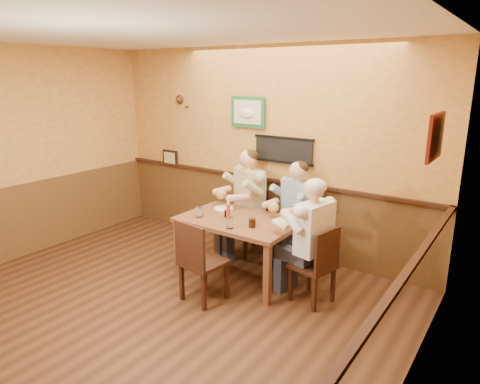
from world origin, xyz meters
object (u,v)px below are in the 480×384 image
Objects in this scene: chair_back_left at (249,221)px; diner_white_elder at (313,248)px; diner_tan_shirt at (250,208)px; chair_back_right at (297,234)px; salt_shaker at (227,212)px; chair_right_end at (313,264)px; cola_tumbler at (252,223)px; pepper_shaker at (226,214)px; water_glass_left at (199,212)px; hot_sauce_bottle at (228,211)px; chair_near_side at (204,260)px; dining_table at (239,226)px; diner_blue_polo at (298,220)px; water_glass_mid at (230,223)px.

diner_white_elder is (1.30, -0.73, 0.16)m from chair_back_left.
chair_back_left is 0.20m from diner_tan_shirt.
salt_shaker is (-0.61, -0.69, 0.36)m from chair_back_right.
chair_right_end is 0.80m from cola_tumbler.
pepper_shaker is at bearing -110.69° from chair_back_right.
hot_sauce_bottle is (0.32, 0.15, 0.04)m from water_glass_left.
chair_near_side is 0.73m from hot_sauce_bottle.
chair_right_end is 9.96× the size of pepper_shaker.
dining_table is 15.04× the size of salt_shaker.
chair_back_left is 0.78m from salt_shaker.
chair_back_left is 0.82m from pepper_shaker.
diner_white_elder reaches higher than chair_back_right.
cola_tumbler is 1.11× the size of salt_shaker.
dining_table is 0.51m from water_glass_left.
salt_shaker is at bearing -79.46° from chair_right_end.
chair_near_side is 0.75× the size of diner_white_elder.
cola_tumbler is 0.47m from pepper_shaker.
chair_back_right is at bearing 46.35° from water_glass_left.
diner_blue_polo reaches higher than chair_near_side.
hot_sauce_bottle is at bearing -51.25° from chair_back_left.
dining_table is 1.13× the size of diner_white_elder.
water_glass_left is at bearing -153.45° from dining_table.
hot_sauce_bottle is at bearing -46.85° from salt_shaker.
chair_right_end is 7.05× the size of water_glass_left.
chair_back_right is 0.94m from cola_tumbler.
water_glass_left is at bearing -138.89° from salt_shaker.
cola_tumbler reaches higher than pepper_shaker.
pepper_shaker is (-1.16, 0.00, 0.17)m from diner_white_elder.
chair_right_end is 1.01m from water_glass_mid.
diner_white_elder is 6.37× the size of hot_sauce_bottle.
hot_sauce_bottle is at bearing -147.24° from dining_table.
diner_tan_shirt reaches higher than chair_right_end.
cola_tumbler is at bearing -19.26° from salt_shaker.
cola_tumbler is (0.60, -0.85, 0.34)m from chair_back_left.
hot_sauce_bottle is (-0.21, 0.26, 0.04)m from water_glass_mid.
diner_tan_shirt is (-0.31, 1.37, 0.19)m from chair_near_side.
pepper_shaker is (-1.16, 0.00, 0.36)m from chair_right_end.
cola_tumbler is 1.18× the size of pepper_shaker.
dining_table is at bearing -1.88° from salt_shaker.
diner_blue_polo is at bearing 80.48° from cola_tumbler.
diner_white_elder is at bearing -5.23° from diner_tan_shirt.
diner_tan_shirt is at bearing -106.68° from chair_right_end.
water_glass_left is 0.36m from hot_sauce_bottle.
dining_table is at bearing -79.50° from chair_right_end.
chair_right_end reaches higher than pepper_shaker.
salt_shaker is at bearing -112.93° from chair_back_right.
chair_back_left is at bearing 113.83° from dining_table.
chair_back_left is 0.76m from diner_blue_polo.
dining_table is at bearing -103.31° from diner_blue_polo.
water_glass_left is 0.73m from cola_tumbler.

